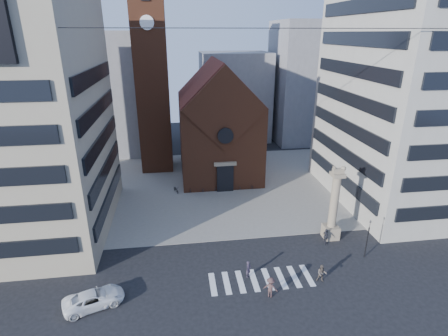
{
  "coord_description": "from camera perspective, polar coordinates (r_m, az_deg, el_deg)",
  "views": [
    {
      "loc": [
        -6.6,
        -29.02,
        21.65
      ],
      "look_at": [
        -1.41,
        8.0,
        7.14
      ],
      "focal_mm": 28.0,
      "sensor_mm": 36.0,
      "label": 1
    }
  ],
  "objects": [
    {
      "name": "ground",
      "position": [
        36.8,
        4.04,
        -14.88
      ],
      "size": [
        120.0,
        120.0,
        0.0
      ],
      "primitive_type": "plane",
      "color": "black",
      "rests_on": "ground"
    },
    {
      "name": "piazza",
      "position": [
        53.08,
        -0.14,
        -2.83
      ],
      "size": [
        46.0,
        30.0,
        0.05
      ],
      "primitive_type": "cube",
      "color": "gray",
      "rests_on": "ground"
    },
    {
      "name": "zebra_crossing",
      "position": [
        34.59,
        6.04,
        -17.66
      ],
      "size": [
        10.2,
        3.2,
        0.01
      ],
      "primitive_type": null,
      "color": "white",
      "rests_on": "ground"
    },
    {
      "name": "church",
      "position": [
        56.15,
        -0.99,
        7.12
      ],
      "size": [
        12.0,
        16.65,
        18.0
      ],
      "color": "brown",
      "rests_on": "ground"
    },
    {
      "name": "campanile",
      "position": [
        57.42,
        -11.73,
        14.88
      ],
      "size": [
        5.5,
        5.5,
        31.2
      ],
      "color": "brown",
      "rests_on": "ground"
    },
    {
      "name": "building_left",
      "position": [
        43.59,
        -31.54,
        6.64
      ],
      "size": [
        18.0,
        20.0,
        26.0
      ],
      "primitive_type": "cube",
      "color": "gray",
      "rests_on": "ground"
    },
    {
      "name": "building_right",
      "position": [
        51.49,
        29.29,
        12.3
      ],
      "size": [
        18.0,
        22.0,
        32.0
      ],
      "primitive_type": "cube",
      "color": "#A8A598",
      "rests_on": "ground"
    },
    {
      "name": "bg_block_left",
      "position": [
        71.11,
        -19.14,
        11.46
      ],
      "size": [
        16.0,
        14.0,
        22.0
      ],
      "primitive_type": "cube",
      "color": "gray",
      "rests_on": "ground"
    },
    {
      "name": "bg_block_mid",
      "position": [
        76.14,
        1.7,
        11.64
      ],
      "size": [
        14.0,
        12.0,
        18.0
      ],
      "primitive_type": "cube",
      "color": "gray",
      "rests_on": "ground"
    },
    {
      "name": "bg_block_right",
      "position": [
        77.17,
        14.24,
        13.4
      ],
      "size": [
        16.0,
        14.0,
        24.0
      ],
      "primitive_type": "cube",
      "color": "gray",
      "rests_on": "ground"
    },
    {
      "name": "lion_column",
      "position": [
        40.4,
        17.41,
        -6.61
      ],
      "size": [
        1.63,
        1.6,
        8.68
      ],
      "color": "gray",
      "rests_on": "ground"
    },
    {
      "name": "traffic_light",
      "position": [
        38.81,
        22.38,
        -10.51
      ],
      "size": [
        0.13,
        0.16,
        4.3
      ],
      "color": "black",
      "rests_on": "ground"
    },
    {
      "name": "white_car",
      "position": [
        33.32,
        -20.46,
        -19.38
      ],
      "size": [
        5.45,
        3.82,
        1.38
      ],
      "primitive_type": "imported",
      "rotation": [
        0.0,
        0.0,
        1.91
      ],
      "color": "white",
      "rests_on": "ground"
    },
    {
      "name": "pedestrian_0",
      "position": [
        34.35,
        4.0,
        -16.15
      ],
      "size": [
        0.72,
        0.71,
        1.67
      ],
      "primitive_type": "imported",
      "rotation": [
        0.0,
        0.0,
        0.78
      ],
      "color": "#322A3A",
      "rests_on": "ground"
    },
    {
      "name": "pedestrian_1",
      "position": [
        34.9,
        15.68,
        -16.22
      ],
      "size": [
        1.04,
        0.93,
        1.78
      ],
      "primitive_type": "imported",
      "rotation": [
        0.0,
        0.0,
        -0.36
      ],
      "color": "#554C44",
      "rests_on": "ground"
    },
    {
      "name": "pedestrian_2",
      "position": [
        40.28,
        16.28,
        -10.7
      ],
      "size": [
        0.53,
        1.12,
        1.87
      ],
      "primitive_type": "imported",
      "rotation": [
        0.0,
        0.0,
        1.64
      ],
      "color": "#282830",
      "rests_on": "ground"
    },
    {
      "name": "pedestrian_3",
      "position": [
        32.35,
        7.62,
        -18.75
      ],
      "size": [
        1.45,
        1.22,
        1.94
      ],
      "primitive_type": "imported",
      "rotation": [
        0.0,
        0.0,
        2.66
      ],
      "color": "#442F2D",
      "rests_on": "ground"
    },
    {
      "name": "scooter_0",
      "position": [
        51.11,
        -7.84,
        -3.44
      ],
      "size": [
        1.15,
        1.82,
        0.9
      ],
      "primitive_type": "imported",
      "rotation": [
        0.0,
        0.0,
        0.34
      ],
      "color": "black",
      "rests_on": "piazza"
    },
    {
      "name": "scooter_1",
      "position": [
        51.1,
        -5.8,
        -3.29
      ],
      "size": [
        1.01,
        1.73,
        1.0
      ],
      "primitive_type": "imported",
      "rotation": [
        0.0,
        0.0,
        0.34
      ],
      "color": "black",
      "rests_on": "piazza"
    },
    {
      "name": "scooter_2",
      "position": [
        51.2,
        -3.77,
        -3.23
      ],
      "size": [
        1.15,
        1.82,
        0.9
      ],
      "primitive_type": "imported",
      "rotation": [
        0.0,
        0.0,
        0.34
      ],
      "color": "black",
      "rests_on": "piazza"
    },
    {
      "name": "scooter_3",
      "position": [
        51.33,
        -1.75,
        -3.07
      ],
      "size": [
        1.01,
        1.73,
        1.0
      ],
      "primitive_type": "imported",
      "rotation": [
        0.0,
        0.0,
        0.34
      ],
      "color": "black",
      "rests_on": "piazza"
    },
    {
      "name": "scooter_4",
      "position": [
        51.55,
        0.27,
        -3.01
      ],
      "size": [
        1.15,
        1.82,
        0.9
      ],
      "primitive_type": "imported",
      "rotation": [
        0.0,
        0.0,
        0.34
      ],
      "color": "black",
      "rests_on": "piazza"
    },
    {
      "name": "scooter_5",
      "position": [
        51.8,
        2.26,
        -2.84
      ],
      "size": [
        1.01,
        1.73,
        1.0
      ],
      "primitive_type": "imported",
      "rotation": [
        0.0,
        0.0,
        0.34
      ],
      "color": "black",
      "rests_on": "piazza"
    },
    {
      "name": "scooter_6",
      "position": [
        52.15,
        4.22,
        -2.77
      ],
      "size": [
        1.15,
        1.82,
        0.9
      ],
      "primitive_type": "imported",
      "rotation": [
        0.0,
        0.0,
        0.34
      ],
      "color": "black",
      "rests_on": "piazza"
    }
  ]
}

